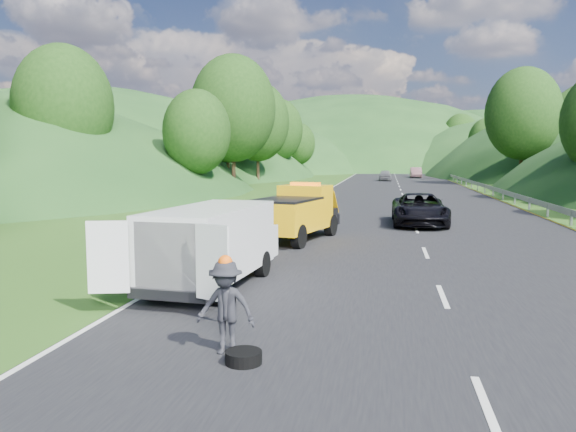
% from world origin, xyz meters
% --- Properties ---
extents(ground, '(320.00, 320.00, 0.00)m').
position_xyz_m(ground, '(0.00, 0.00, 0.00)').
color(ground, '#38661E').
rests_on(ground, ground).
extents(road_surface, '(14.00, 200.00, 0.02)m').
position_xyz_m(road_surface, '(3.00, 40.00, 0.01)').
color(road_surface, black).
rests_on(road_surface, ground).
extents(guardrail, '(0.06, 140.00, 1.52)m').
position_xyz_m(guardrail, '(10.30, 52.50, 0.00)').
color(guardrail, gray).
rests_on(guardrail, ground).
extents(tree_line_left, '(14.00, 140.00, 14.00)m').
position_xyz_m(tree_line_left, '(-19.00, 60.00, 0.00)').
color(tree_line_left, '#274C16').
rests_on(tree_line_left, ground).
extents(tree_line_right, '(14.00, 140.00, 14.00)m').
position_xyz_m(tree_line_right, '(23.00, 60.00, 0.00)').
color(tree_line_right, '#274C16').
rests_on(tree_line_right, ground).
extents(hills_backdrop, '(201.00, 288.60, 44.00)m').
position_xyz_m(hills_backdrop, '(6.50, 134.70, 0.00)').
color(hills_backdrop, '#2D5B23').
rests_on(hills_backdrop, ground).
extents(tow_truck, '(3.01, 5.47, 2.23)m').
position_xyz_m(tow_truck, '(-1.78, 6.12, 1.09)').
color(tow_truck, black).
rests_on(tow_truck, ground).
extents(white_van, '(3.12, 5.90, 2.03)m').
position_xyz_m(white_van, '(-2.57, -1.95, 1.15)').
color(white_van, black).
rests_on(white_van, ground).
extents(woman, '(0.62, 0.73, 1.72)m').
position_xyz_m(woman, '(-3.48, 1.34, 0.00)').
color(woman, silver).
rests_on(woman, ground).
extents(child, '(0.55, 0.52, 0.91)m').
position_xyz_m(child, '(-2.98, -0.07, 0.00)').
color(child, tan).
rests_on(child, ground).
extents(worker, '(1.06, 0.67, 1.57)m').
position_xyz_m(worker, '(-0.91, -6.56, 0.00)').
color(worker, black).
rests_on(worker, ground).
extents(suitcase, '(0.43, 0.30, 0.63)m').
position_xyz_m(suitcase, '(-5.13, 0.12, 0.32)').
color(suitcase, '#4E4C3B').
rests_on(suitcase, ground).
extents(spare_tire, '(0.59, 0.59, 0.20)m').
position_xyz_m(spare_tire, '(-0.52, -6.94, 0.00)').
color(spare_tire, black).
rests_on(spare_tire, ground).
extents(passing_suv, '(2.55, 5.42, 1.50)m').
position_xyz_m(passing_suv, '(3.22, 11.90, 0.00)').
color(passing_suv, black).
rests_on(passing_suv, ground).
extents(dist_car_a, '(1.67, 4.16, 1.42)m').
position_xyz_m(dist_car_a, '(1.44, 60.16, 0.00)').
color(dist_car_a, '#545559').
rests_on(dist_car_a, ground).
extents(dist_car_b, '(1.64, 4.69, 1.55)m').
position_xyz_m(dist_car_b, '(5.97, 71.55, 0.00)').
color(dist_car_b, brown).
rests_on(dist_car_b, ground).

